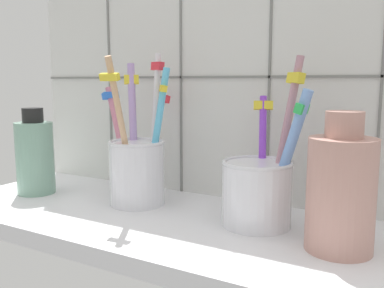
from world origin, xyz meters
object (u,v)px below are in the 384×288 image
ceramic_vase (341,190)px  soap_bottle (36,155)px  toothbrush_cup_left (137,165)px  toothbrush_cup_right (259,188)px

ceramic_vase → soap_bottle: size_ratio=1.08×
toothbrush_cup_left → ceramic_vase: size_ratio=1.47×
toothbrush_cup_right → ceramic_vase: toothbrush_cup_right is taller
toothbrush_cup_right → ceramic_vase: size_ratio=1.41×
toothbrush_cup_right → soap_bottle: (-32.19, -2.80, 1.18)cm
toothbrush_cup_right → toothbrush_cup_left: bearing=179.8°
toothbrush_cup_left → soap_bottle: toothbrush_cup_left is taller
ceramic_vase → toothbrush_cup_right: bearing=163.5°
toothbrush_cup_right → ceramic_vase: (9.07, -2.69, 1.55)cm
toothbrush_cup_left → soap_bottle: bearing=-169.7°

